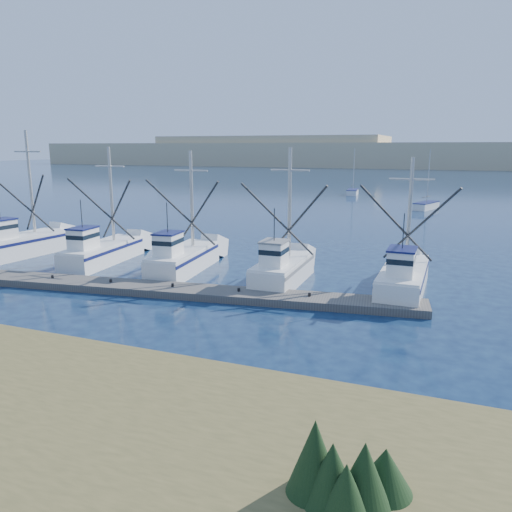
# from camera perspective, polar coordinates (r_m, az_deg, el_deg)

# --- Properties ---
(ground) EXTENTS (500.00, 500.00, 0.00)m
(ground) POSITION_cam_1_polar(r_m,az_deg,el_deg) (21.75, -2.05, -10.34)
(ground) COLOR #0C1937
(ground) RESTS_ON ground
(floating_dock) EXTENTS (32.53, 6.38, 0.43)m
(floating_dock) POSITION_cam_1_polar(r_m,az_deg,el_deg) (30.35, -12.97, -3.58)
(floating_dock) COLOR #59554F
(floating_dock) RESTS_ON ground
(dune_ridge) EXTENTS (360.00, 60.00, 10.00)m
(dune_ridge) POSITION_cam_1_polar(r_m,az_deg,el_deg) (228.56, 19.70, 10.83)
(dune_ridge) COLOR tan
(dune_ridge) RESTS_ON ground
(trawler_fleet) EXTENTS (31.50, 8.08, 9.65)m
(trawler_fleet) POSITION_cam_1_polar(r_m,az_deg,el_deg) (34.30, -8.63, -0.28)
(trawler_fleet) COLOR white
(trawler_fleet) RESTS_ON ground
(sailboat_near) EXTENTS (3.28, 5.55, 8.10)m
(sailboat_near) POSITION_cam_1_polar(r_m,az_deg,el_deg) (72.55, 18.88, 5.47)
(sailboat_near) COLOR white
(sailboat_near) RESTS_ON ground
(sailboat_far) EXTENTS (2.16, 5.00, 8.10)m
(sailboat_far) POSITION_cam_1_polar(r_m,az_deg,el_deg) (91.05, 10.98, 7.19)
(sailboat_far) COLOR white
(sailboat_far) RESTS_ON ground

